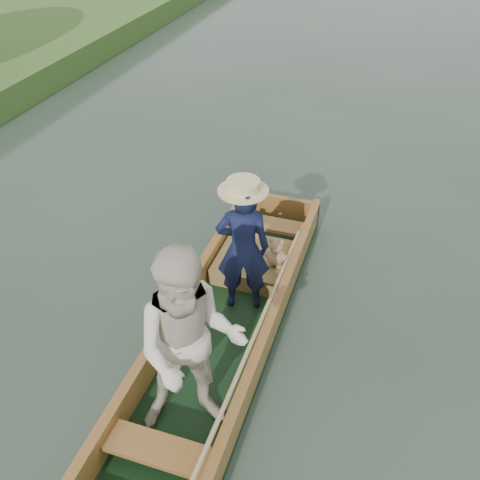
% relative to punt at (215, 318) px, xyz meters
% --- Properties ---
extents(ground, '(120.00, 120.00, 0.00)m').
position_rel_punt_xyz_m(ground, '(-0.07, 0.38, -0.72)').
color(ground, '#283D30').
rests_on(ground, ground).
extents(punt, '(1.26, 5.07, 2.04)m').
position_rel_punt_xyz_m(punt, '(0.00, 0.00, 0.00)').
color(punt, black).
rests_on(punt, ground).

